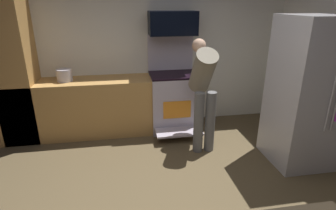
{
  "coord_description": "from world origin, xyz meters",
  "views": [
    {
      "loc": [
        -0.31,
        -2.25,
        2.03
      ],
      "look_at": [
        0.13,
        0.3,
        1.05
      ],
      "focal_mm": 29.09,
      "sensor_mm": 36.0,
      "label": 1
    }
  ],
  "objects_px": {
    "stock_pot": "(64,75)",
    "microwave": "(173,23)",
    "oven_range": "(173,99)",
    "person_cook": "(203,87)",
    "refrigerator": "(310,93)"
  },
  "relations": [
    {
      "from": "refrigerator",
      "to": "person_cook",
      "type": "relative_size",
      "value": 1.22
    },
    {
      "from": "person_cook",
      "to": "microwave",
      "type": "bearing_deg",
      "value": 109.33
    },
    {
      "from": "stock_pot",
      "to": "microwave",
      "type": "bearing_deg",
      "value": 2.72
    },
    {
      "from": "oven_range",
      "to": "refrigerator",
      "type": "distance_m",
      "value": 2.05
    },
    {
      "from": "oven_range",
      "to": "stock_pot",
      "type": "relative_size",
      "value": 6.71
    },
    {
      "from": "microwave",
      "to": "person_cook",
      "type": "relative_size",
      "value": 0.48
    },
    {
      "from": "oven_range",
      "to": "refrigerator",
      "type": "bearing_deg",
      "value": -40.32
    },
    {
      "from": "microwave",
      "to": "refrigerator",
      "type": "relative_size",
      "value": 0.39
    },
    {
      "from": "oven_range",
      "to": "person_cook",
      "type": "distance_m",
      "value": 0.87
    },
    {
      "from": "microwave",
      "to": "refrigerator",
      "type": "bearing_deg",
      "value": -42.27
    },
    {
      "from": "oven_range",
      "to": "stock_pot",
      "type": "xyz_separation_m",
      "value": [
        -1.69,
        0.01,
        0.48
      ]
    },
    {
      "from": "refrigerator",
      "to": "stock_pot",
      "type": "relative_size",
      "value": 8.24
    },
    {
      "from": "oven_range",
      "to": "refrigerator",
      "type": "xyz_separation_m",
      "value": [
        1.53,
        -1.29,
        0.44
      ]
    },
    {
      "from": "refrigerator",
      "to": "person_cook",
      "type": "height_order",
      "value": "refrigerator"
    },
    {
      "from": "microwave",
      "to": "person_cook",
      "type": "distance_m",
      "value": 1.18
    }
  ]
}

